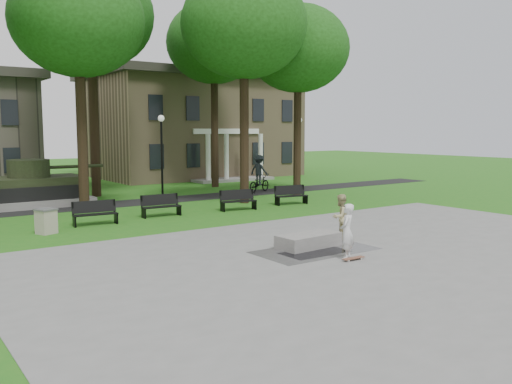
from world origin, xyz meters
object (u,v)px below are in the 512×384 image
(cyclist, at_px, (259,177))
(trash_bin, at_px, (46,221))
(skateboarder, at_px, (347,231))
(friend_watching, at_px, (340,217))
(park_bench_0, at_px, (95,212))
(concrete_block, at_px, (309,241))

(cyclist, height_order, trash_bin, cyclist)
(cyclist, bearing_deg, skateboarder, 130.74)
(trash_bin, bearing_deg, friend_watching, -41.62)
(park_bench_0, bearing_deg, concrete_block, -57.54)
(friend_watching, xyz_separation_m, park_bench_0, (-6.10, 8.14, -0.31))
(friend_watching, height_order, trash_bin, friend_watching)
(concrete_block, bearing_deg, park_bench_0, 117.12)
(concrete_block, relative_size, park_bench_0, 1.20)
(cyclist, bearing_deg, concrete_block, 128.09)
(park_bench_0, height_order, trash_bin, park_bench_0)
(cyclist, relative_size, trash_bin, 2.44)
(concrete_block, bearing_deg, friend_watching, 10.16)
(concrete_block, height_order, trash_bin, trash_bin)
(park_bench_0, bearing_deg, cyclist, 29.75)
(skateboarder, bearing_deg, trash_bin, -91.32)
(skateboarder, relative_size, park_bench_0, 0.92)
(friend_watching, relative_size, park_bench_0, 0.89)
(skateboarder, relative_size, trash_bin, 1.76)
(skateboarder, xyz_separation_m, cyclist, (8.28, 16.02, 0.09))
(skateboarder, distance_m, friend_watching, 2.93)
(skateboarder, xyz_separation_m, park_bench_0, (-4.19, 10.37, -0.34))
(skateboarder, height_order, trash_bin, skateboarder)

